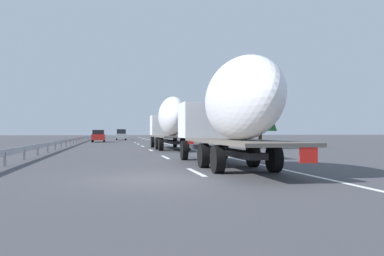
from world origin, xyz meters
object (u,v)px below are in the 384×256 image
Objects in this scene: car_silver_hatch at (121,135)px; road_sign at (175,127)px; truck_lead at (170,120)px; truck_trailing at (231,108)px; car_red_compact at (98,136)px.

road_sign is at bearing -164.11° from car_silver_hatch.
truck_lead is 18.48m from truck_trailing.
truck_lead is at bearing -165.38° from car_red_compact.
car_silver_hatch is at bearing 15.89° from road_sign.
truck_lead is 4.01× the size of road_sign.
truck_lead is 0.94× the size of truck_trailing.
road_sign is at bearing -9.65° from truck_lead.
truck_lead is 18.50m from road_sign.
road_sign is at bearing -129.85° from car_red_compact.
truck_lead reaches higher than car_red_compact.
road_sign is (18.23, -3.10, -0.34)m from truck_lead.
truck_lead reaches higher than truck_trailing.
truck_trailing is 4.24× the size of road_sign.
car_red_compact is 13.14m from road_sign.
road_sign is (36.71, -3.10, -0.34)m from truck_trailing.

